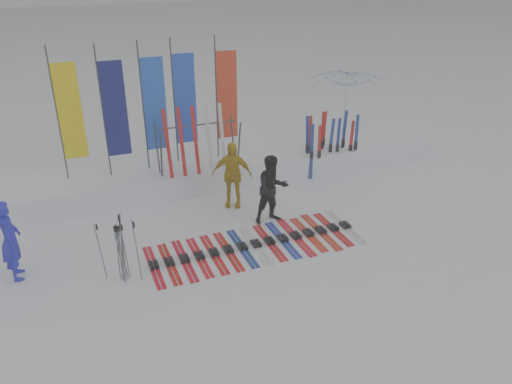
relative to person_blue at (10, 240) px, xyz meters
name	(u,v)px	position (x,y,z in m)	size (l,w,h in m)	color
ground	(277,273)	(4.66, -1.75, -0.81)	(120.00, 120.00, 0.00)	white
snow_bank	(208,172)	(4.66, 2.85, -0.51)	(14.00, 1.60, 0.60)	white
person_blue	(10,240)	(0.00, 0.00, 0.00)	(0.59, 0.39, 1.61)	#2221C5
person_black	(272,189)	(5.40, 0.22, 0.00)	(0.78, 0.61, 1.61)	black
person_yellow	(232,175)	(4.82, 1.31, 0.01)	(0.96, 0.40, 1.64)	gold
tent_canopy	(346,107)	(9.68, 4.21, 0.41)	(2.65, 2.70, 2.43)	white
ski_row	(257,244)	(4.66, -0.66, -0.77)	(4.53, 1.70, 0.07)	red
pole_cluster	(121,251)	(1.88, -0.80, -0.21)	(0.71, 0.59, 1.25)	#595B60
feather_flags	(151,104)	(3.35, 3.06, 1.44)	(4.49, 0.32, 3.20)	#383A3F
ski_rack	(198,140)	(4.33, 2.45, 0.58)	(2.04, 0.80, 1.23)	#383A3F
upright_skis	(327,145)	(7.99, 2.36, -0.01)	(1.51, 0.79, 1.69)	navy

